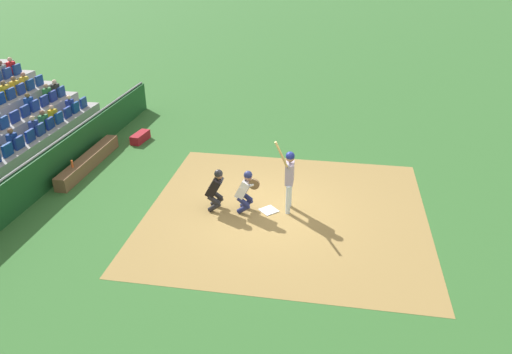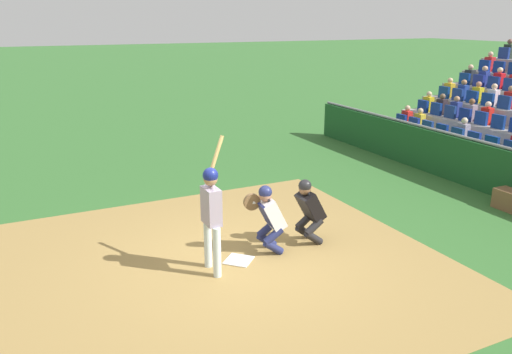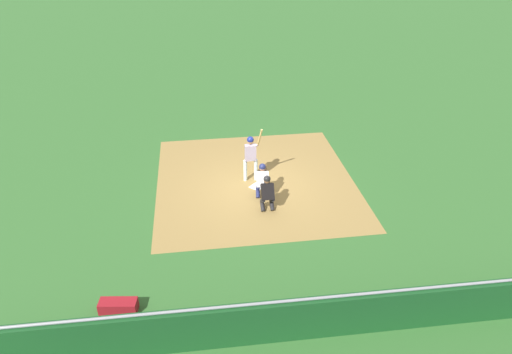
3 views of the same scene
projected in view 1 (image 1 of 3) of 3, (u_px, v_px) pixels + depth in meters
The scene contains 10 objects.
ground_plane at pixel (269, 211), 13.73m from camera, with size 160.00×160.00×0.00m, color #33672D.
infield_dirt_patch at pixel (286, 212), 13.64m from camera, with size 7.29×7.74×0.01m, color olive.
home_plate_marker at pixel (269, 210), 13.72m from camera, with size 0.44×0.44×0.02m, color white.
batter_at_plate at pixel (289, 175), 13.28m from camera, with size 0.67×0.52×2.21m.
catcher_crouching at pixel (246, 189), 13.40m from camera, with size 0.49×0.72×1.28m.
home_plate_umpire at pixel (216, 188), 13.51m from camera, with size 0.47×0.50×1.27m.
dugout_wall at pixel (42, 173), 14.57m from camera, with size 15.87×0.24×1.22m.
dugout_bench at pixel (89, 161), 16.19m from camera, with size 3.68×0.40×0.44m, color brown.
water_bottle_on_bench at pixel (72, 164), 15.21m from camera, with size 0.07×0.07×0.24m, color #D95526.
equipment_duffel_bag at pixel (140, 137), 18.25m from camera, with size 0.94×0.36×0.33m, color maroon.
Camera 1 is at (11.71, 1.76, 7.02)m, focal length 34.01 mm.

